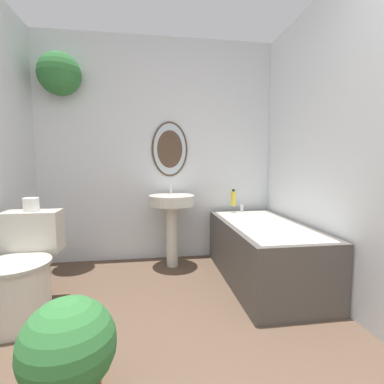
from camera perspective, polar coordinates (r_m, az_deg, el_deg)
wall_back at (r=3.10m, az=-9.63°, el=10.42°), size 2.65×0.41×2.40m
wall_right at (r=2.23m, az=30.23°, el=8.57°), size 0.06×2.79×2.40m
toilet at (r=2.30m, az=-31.69°, el=-14.42°), size 0.45×0.64×0.71m
pedestal_sink at (r=2.86m, az=-4.14°, el=-3.85°), size 0.46×0.46×0.84m
bathtub at (r=2.65m, az=14.30°, el=-11.57°), size 0.67×1.40×0.61m
shampoo_bottle at (r=3.07m, az=8.47°, el=-1.23°), size 0.06×0.06×0.18m
potted_plant at (r=1.39m, az=-23.96°, el=-28.10°), size 0.38×0.38×0.53m
toilet_paper_roll at (r=2.40m, az=-30.11°, el=-2.23°), size 0.11×0.11×0.10m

